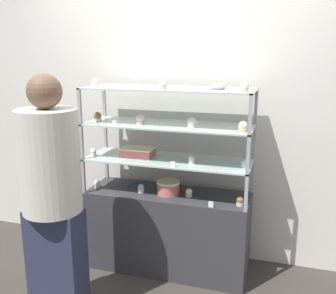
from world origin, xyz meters
TOP-DOWN VIEW (x-y plane):
  - ground_plane at (0.00, 0.00)m, footprint 20.00×20.00m
  - back_wall at (0.00, 0.36)m, footprint 8.00×0.05m
  - display_base at (0.00, 0.00)m, footprint 1.30×0.44m
  - display_riser_lower at (0.00, 0.00)m, footprint 1.30×0.44m
  - display_riser_middle at (0.00, 0.00)m, footprint 1.30×0.44m
  - display_riser_upper at (0.00, 0.00)m, footprint 1.30×0.44m
  - layer_cake_centerpiece at (0.01, -0.03)m, footprint 0.19×0.19m
  - sheet_cake_frosted at (-0.26, 0.00)m, footprint 0.26×0.17m
  - cupcake_0 at (-0.59, -0.08)m, footprint 0.05×0.05m
  - cupcake_1 at (-0.21, -0.06)m, footprint 0.05×0.05m
  - cupcake_2 at (0.18, -0.04)m, footprint 0.05×0.05m
  - cupcake_3 at (0.59, -0.11)m, footprint 0.05×0.05m
  - price_tag_0 at (0.39, -0.20)m, footprint 0.04×0.00m
  - cupcake_4 at (-0.61, -0.09)m, footprint 0.05×0.05m
  - cupcake_5 at (0.21, -0.07)m, footprint 0.05×0.05m
  - cupcake_6 at (0.60, -0.06)m, footprint 0.05×0.05m
  - price_tag_1 at (0.10, -0.20)m, footprint 0.04×0.00m
  - cupcake_7 at (-0.58, -0.05)m, footprint 0.07×0.07m
  - cupcake_8 at (-0.21, -0.06)m, footprint 0.07×0.07m
  - cupcake_9 at (0.20, -0.07)m, footprint 0.07×0.07m
  - cupcake_10 at (0.59, -0.12)m, footprint 0.07×0.07m
  - price_tag_2 at (-0.36, -0.20)m, footprint 0.04×0.00m
  - cupcake_11 at (-0.58, -0.05)m, footprint 0.06×0.06m
  - cupcake_12 at (-0.01, -0.10)m, footprint 0.06×0.06m
  - cupcake_13 at (0.58, -0.11)m, footprint 0.06×0.06m
  - price_tag_3 at (0.20, -0.20)m, footprint 0.04×0.00m
  - donut_glazed at (0.37, 0.03)m, footprint 0.12×0.12m
  - customer_figure at (-0.54, -0.79)m, footprint 0.38×0.38m

SIDE VIEW (x-z plane):
  - ground_plane at x=0.00m, z-range 0.00..0.00m
  - display_base at x=0.00m, z-range 0.00..0.66m
  - price_tag_0 at x=0.39m, z-range 0.66..0.71m
  - cupcake_0 at x=-0.59m, z-range 0.66..0.73m
  - cupcake_1 at x=-0.21m, z-range 0.66..0.73m
  - cupcake_2 at x=0.18m, z-range 0.66..0.73m
  - cupcake_3 at x=0.59m, z-range 0.66..0.73m
  - layer_cake_centerpiece at x=0.01m, z-range 0.67..0.77m
  - customer_figure at x=-0.54m, z-range 0.06..1.70m
  - display_riser_lower at x=0.00m, z-range 0.79..1.06m
  - price_tag_1 at x=0.10m, z-range 0.94..0.99m
  - cupcake_4 at x=-0.61m, z-range 0.94..1.00m
  - cupcake_5 at x=0.21m, z-range 0.94..1.00m
  - cupcake_6 at x=0.60m, z-range 0.94..1.00m
  - sheet_cake_frosted at x=-0.26m, z-range 0.94..1.01m
  - display_riser_middle at x=0.00m, z-range 1.06..1.34m
  - price_tag_2 at x=-0.36m, z-range 1.22..1.27m
  - cupcake_7 at x=-0.58m, z-range 1.22..1.29m
  - cupcake_8 at x=-0.21m, z-range 1.22..1.29m
  - cupcake_9 at x=0.20m, z-range 1.22..1.29m
  - cupcake_10 at x=0.59m, z-range 1.22..1.29m
  - back_wall at x=0.00m, z-range 0.00..2.60m
  - display_riser_upper at x=0.00m, z-range 1.34..1.62m
  - donut_glazed at x=0.37m, z-range 1.50..1.54m
  - price_tag_3 at x=0.20m, z-range 1.50..1.54m
  - cupcake_11 at x=-0.58m, z-range 1.50..1.56m
  - cupcake_12 at x=-0.01m, z-range 1.50..1.56m
  - cupcake_13 at x=0.58m, z-range 1.50..1.56m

